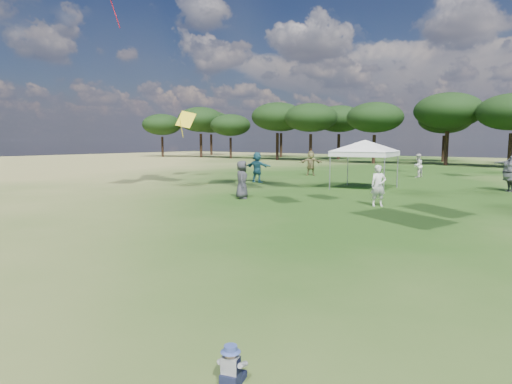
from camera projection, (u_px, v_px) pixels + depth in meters
tent_left at (365, 142)px, 22.61m from camera, size 6.01×6.01×2.89m
toddler at (231, 367)px, 4.51m from camera, size 0.33×0.36×0.45m
festival_crowd at (506, 173)px, 22.31m from camera, size 27.94×21.10×1.91m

